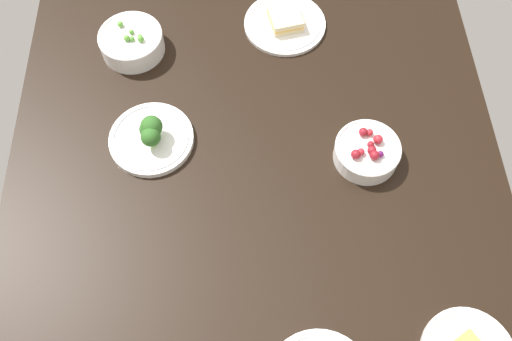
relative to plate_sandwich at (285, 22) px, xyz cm
name	(u,v)px	position (x,y,z in cm)	size (l,w,h in cm)	color
dining_table	(256,179)	(43.54, -9.23, -3.14)	(125.41, 111.90, 4.00)	black
plate_sandwich	(285,22)	(0.00, 0.00, 0.00)	(21.17, 21.17, 4.21)	white
bowl_peas	(132,42)	(6.66, -38.76, 1.87)	(15.95, 15.95, 6.83)	white
plate_broccoli	(151,137)	(33.94, -32.72, 0.98)	(19.41, 19.41, 7.91)	white
bowl_berries	(367,152)	(40.11, 15.66, 1.56)	(14.76, 14.76, 6.59)	white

